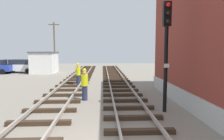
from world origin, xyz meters
The scene contains 6 objects.
signal_mast centered at (2.99, 3.90, 3.22)m, with size 0.36×0.40×5.11m.
control_hut centered at (-7.51, 20.97, 1.39)m, with size 3.00×3.80×2.76m.
parked_car_white centered at (-10.80, 21.40, 0.90)m, with size 4.20×2.04×1.76m.
utility_pole_far centered at (-8.13, 29.23, 4.02)m, with size 1.80×0.24×7.66m.
track_worker_foreground centered at (-1.00, 6.31, 0.93)m, with size 0.40×0.40×1.87m.
track_worker_distant centered at (-2.00, 11.41, 0.93)m, with size 0.40×0.40×1.87m.
Camera 1 is at (0.06, -5.18, 2.89)m, focal length 31.88 mm.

